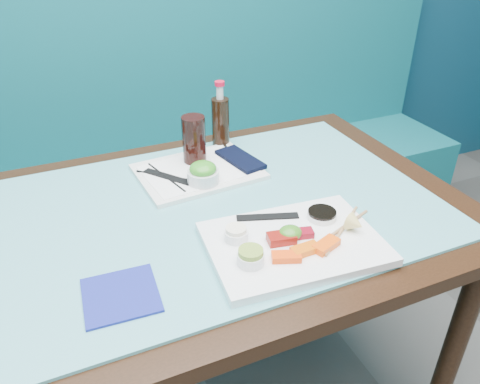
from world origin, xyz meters
name	(u,v)px	position (x,y,z in m)	size (l,w,h in m)	color
booth_bench	(142,187)	(0.00, 2.29, 0.37)	(3.00, 0.56, 1.17)	#0F5C62
dining_table	(203,239)	(0.00, 1.45, 0.67)	(1.40, 0.90, 0.75)	black
glass_top	(201,212)	(0.00, 1.45, 0.75)	(1.22, 0.76, 0.01)	#59ACB3
sashimi_plate	(294,243)	(0.14, 1.22, 0.77)	(0.39, 0.28, 0.02)	white
salmon_left	(286,257)	(0.09, 1.17, 0.79)	(0.06, 0.03, 0.02)	#FF440A
salmon_mid	(305,250)	(0.14, 1.17, 0.79)	(0.06, 0.03, 0.02)	#EC5C09
salmon_right	(326,245)	(0.19, 1.17, 0.79)	(0.07, 0.03, 0.02)	#FF520A
tuna_left	(281,238)	(0.11, 1.23, 0.79)	(0.06, 0.04, 0.02)	maroon
tuna_right	(303,233)	(0.17, 1.23, 0.79)	(0.05, 0.03, 0.02)	maroon
seaweed_garnish	(290,233)	(0.14, 1.23, 0.79)	(0.05, 0.05, 0.03)	#387B1C
ramekin_wasabi	(251,259)	(0.02, 1.19, 0.79)	(0.06, 0.06, 0.02)	white
wasabi_fill	(251,252)	(0.02, 1.19, 0.81)	(0.05, 0.05, 0.01)	olive
ramekin_ginger	(236,235)	(0.02, 1.28, 0.79)	(0.05, 0.05, 0.02)	white
ginger_fill	(236,229)	(0.02, 1.28, 0.81)	(0.05, 0.05, 0.01)	white
soy_dish	(322,216)	(0.25, 1.27, 0.79)	(0.07, 0.07, 0.01)	white
soy_fill	(322,212)	(0.25, 1.27, 0.80)	(0.07, 0.07, 0.01)	black
lemon_wedge	(356,224)	(0.29, 1.19, 0.80)	(0.05, 0.05, 0.04)	#ECD16F
chopstick_sleeve	(268,217)	(0.13, 1.33, 0.78)	(0.15, 0.02, 0.00)	black
wooden_chopstick_a	(338,231)	(0.25, 1.21, 0.78)	(0.01, 0.01, 0.23)	#996F48
wooden_chopstick_b	(342,230)	(0.26, 1.21, 0.78)	(0.01, 0.01, 0.22)	#A97C4F
serving_tray	(198,172)	(0.06, 1.64, 0.76)	(0.34, 0.26, 0.01)	white
paper_placemat	(198,169)	(0.06, 1.64, 0.77)	(0.30, 0.22, 0.00)	white
seaweed_bowl	(203,176)	(0.05, 1.56, 0.79)	(0.09, 0.09, 0.04)	silver
seaweed_salad	(203,169)	(0.05, 1.56, 0.81)	(0.08, 0.08, 0.04)	#359221
cola_glass	(194,140)	(0.07, 1.69, 0.84)	(0.07, 0.07, 0.14)	black
navy_pouch	(240,159)	(0.19, 1.64, 0.78)	(0.07, 0.17, 0.01)	black
fork	(225,146)	(0.19, 1.74, 0.78)	(0.01, 0.01, 0.08)	silver
black_chopstick_a	(166,177)	(-0.04, 1.63, 0.77)	(0.01, 0.01, 0.20)	black
black_chopstick_b	(169,176)	(-0.03, 1.63, 0.77)	(0.01, 0.01, 0.21)	black
tray_sleeve	(168,177)	(-0.04, 1.63, 0.77)	(0.03, 0.16, 0.00)	black
cola_bottle_body	(221,123)	(0.19, 1.79, 0.84)	(0.06, 0.06, 0.16)	black
cola_bottle_neck	(220,92)	(0.19, 1.79, 0.94)	(0.02, 0.02, 0.04)	silver
cola_bottle_cap	(220,83)	(0.19, 1.79, 0.97)	(0.03, 0.03, 0.01)	red
blue_napkin	(121,295)	(-0.25, 1.22, 0.76)	(0.15, 0.15, 0.01)	navy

